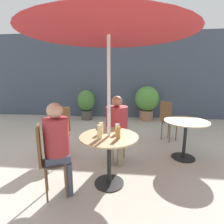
% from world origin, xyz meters
% --- Properties ---
extents(ground_plane, '(20.00, 20.00, 0.00)m').
position_xyz_m(ground_plane, '(0.00, 0.00, 0.00)').
color(ground_plane, '#B2A899').
extents(storefront_wall, '(10.00, 0.06, 3.00)m').
position_xyz_m(storefront_wall, '(0.00, 4.05, 1.50)').
color(storefront_wall, '#3D4756').
rests_on(storefront_wall, ground_plane).
extents(cafe_table_near, '(0.81, 0.81, 0.73)m').
position_xyz_m(cafe_table_near, '(0.20, -0.08, 0.56)').
color(cafe_table_near, black).
rests_on(cafe_table_near, ground_plane).
extents(cafe_table_far, '(0.79, 0.79, 0.73)m').
position_xyz_m(cafe_table_far, '(1.51, 0.86, 0.56)').
color(cafe_table_far, black).
rests_on(cafe_table_far, ground_plane).
extents(bistro_chair_0, '(0.36, 0.37, 0.96)m').
position_xyz_m(bistro_chair_0, '(0.27, 0.74, 0.57)').
color(bistro_chair_0, '#42382D').
rests_on(bistro_chair_0, ground_plane).
extents(bistro_chair_1, '(0.41, 0.40, 0.96)m').
position_xyz_m(bistro_chair_1, '(-0.53, -0.42, 0.57)').
color(bistro_chair_1, '#42382D').
rests_on(bistro_chair_1, ground_plane).
extents(bistro_chair_2, '(0.42, 0.41, 0.96)m').
position_xyz_m(bistro_chair_2, '(1.36, 1.72, 0.57)').
color(bistro_chair_2, '#42382D').
rests_on(bistro_chair_2, ground_plane).
extents(bistro_chair_3, '(0.36, 0.38, 0.96)m').
position_xyz_m(bistro_chair_3, '(-0.80, 0.70, 0.57)').
color(bistro_chair_3, '#42382D').
rests_on(bistro_chair_3, ground_plane).
extents(seated_person_0, '(0.38, 0.40, 1.20)m').
position_xyz_m(seated_person_0, '(0.26, 0.59, 0.71)').
color(seated_person_0, gray).
rests_on(seated_person_0, ground_plane).
extents(seated_person_1, '(0.38, 0.37, 1.22)m').
position_xyz_m(seated_person_1, '(-0.40, -0.36, 0.74)').
color(seated_person_1, '#42475B').
rests_on(seated_person_1, ground_plane).
extents(beer_glass_0, '(0.06, 0.06, 0.16)m').
position_xyz_m(beer_glass_0, '(0.08, 0.03, 0.81)').
color(beer_glass_0, beige).
rests_on(beer_glass_0, cafe_table_near).
extents(beer_glass_1, '(0.06, 0.06, 0.19)m').
position_xyz_m(beer_glass_1, '(0.10, -0.19, 0.82)').
color(beer_glass_1, beige).
rests_on(beer_glass_1, cafe_table_near).
extents(beer_glass_2, '(0.06, 0.06, 0.16)m').
position_xyz_m(beer_glass_2, '(0.34, -0.16, 0.81)').
color(beer_glass_2, '#B28433').
rests_on(beer_glass_2, cafe_table_near).
extents(beer_glass_3, '(0.06, 0.06, 0.14)m').
position_xyz_m(beer_glass_3, '(0.31, 0.04, 0.80)').
color(beer_glass_3, silver).
rests_on(beer_glass_3, cafe_table_near).
extents(potted_plant_0, '(0.61, 0.61, 1.04)m').
position_xyz_m(potted_plant_0, '(-1.03, 3.55, 0.60)').
color(potted_plant_0, '#47423D').
rests_on(potted_plant_0, ground_plane).
extents(potted_plant_1, '(0.81, 0.81, 1.18)m').
position_xyz_m(potted_plant_1, '(1.05, 3.66, 0.69)').
color(potted_plant_1, '#93664C').
rests_on(potted_plant_1, ground_plane).
extents(umbrella, '(2.09, 2.09, 2.31)m').
position_xyz_m(umbrella, '(0.20, -0.08, 2.16)').
color(umbrella, silver).
rests_on(umbrella, ground_plane).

